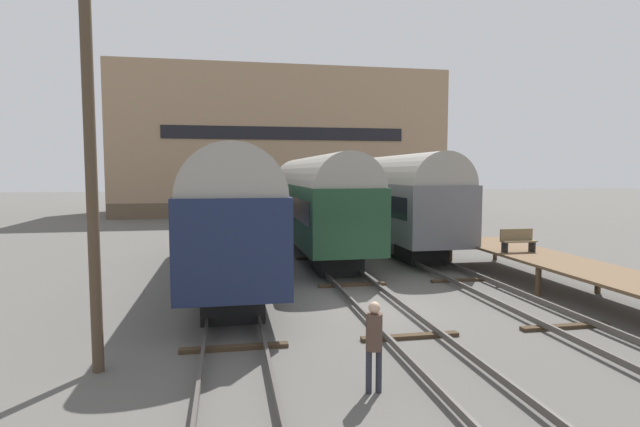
% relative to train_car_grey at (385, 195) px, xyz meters
% --- Properties ---
extents(ground_plane, '(200.00, 200.00, 0.00)m').
position_rel_train_car_grey_xyz_m(ground_plane, '(-4.47, -12.84, -2.92)').
color(ground_plane, '#56544F').
extents(track_left, '(2.60, 60.00, 0.26)m').
position_rel_train_car_grey_xyz_m(track_left, '(-8.93, -12.84, -2.78)').
color(track_left, '#4C4742').
rests_on(track_left, ground).
extents(track_middle, '(2.60, 60.00, 0.26)m').
position_rel_train_car_grey_xyz_m(track_middle, '(-4.47, -12.84, -2.78)').
color(track_middle, '#4C4742').
rests_on(track_middle, ground).
extents(track_right, '(2.60, 60.00, 0.26)m').
position_rel_train_car_grey_xyz_m(track_right, '(0.00, -12.84, -2.78)').
color(track_right, '#4C4742').
rests_on(track_right, ground).
extents(train_car_grey, '(3.12, 16.74, 5.17)m').
position_rel_train_car_grey_xyz_m(train_car_grey, '(0.00, 0.00, 0.00)').
color(train_car_grey, black).
rests_on(train_car_grey, ground).
extents(train_car_navy, '(3.01, 16.05, 5.04)m').
position_rel_train_car_grey_xyz_m(train_car_navy, '(-8.93, -7.52, -0.06)').
color(train_car_navy, black).
rests_on(train_car_navy, ground).
extents(train_car_green, '(3.04, 15.12, 5.08)m').
position_rel_train_car_grey_xyz_m(train_car_green, '(-4.47, -2.24, -0.05)').
color(train_car_green, black).
rests_on(train_car_green, ground).
extents(station_platform, '(2.65, 14.05, 1.11)m').
position_rel_train_car_grey_xyz_m(station_platform, '(2.64, -12.46, -1.89)').
color(station_platform, brown).
rests_on(station_platform, ground).
extents(bench, '(1.40, 0.40, 0.91)m').
position_rel_train_car_grey_xyz_m(bench, '(2.27, -9.89, -1.32)').
color(bench, brown).
rests_on(bench, station_platform).
extents(person_worker, '(0.32, 0.32, 1.80)m').
position_rel_train_car_grey_xyz_m(person_worker, '(-6.31, -18.72, -1.83)').
color(person_worker, '#282833').
rests_on(person_worker, ground).
extents(utility_pole, '(1.80, 0.24, 9.78)m').
position_rel_train_car_grey_xyz_m(utility_pole, '(-11.82, -16.63, 2.13)').
color(utility_pole, '#473828').
rests_on(utility_pole, ground).
extents(warehouse_building, '(32.56, 13.78, 14.39)m').
position_rel_train_car_grey_xyz_m(warehouse_building, '(-3.43, 26.36, 4.28)').
color(warehouse_building, brown).
rests_on(warehouse_building, ground).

